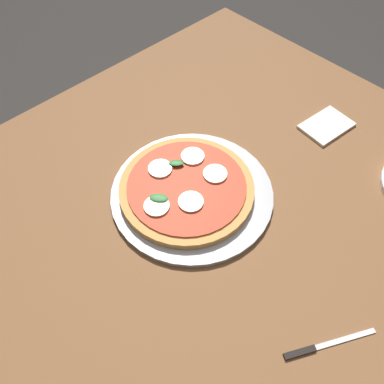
{
  "coord_description": "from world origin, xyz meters",
  "views": [
    {
      "loc": [
        0.43,
        0.33,
        1.45
      ],
      "look_at": [
        0.06,
        -0.06,
        0.74
      ],
      "focal_mm": 36.78,
      "sensor_mm": 36.0,
      "label": 1
    }
  ],
  "objects_px": {
    "dining_table": "(225,216)",
    "knife": "(318,347)",
    "serving_tray": "(192,193)",
    "napkin": "(326,126)",
    "pizza": "(186,188)"
  },
  "relations": [
    {
      "from": "serving_tray",
      "to": "pizza",
      "type": "relative_size",
      "value": 1.21
    },
    {
      "from": "napkin",
      "to": "knife",
      "type": "relative_size",
      "value": 0.81
    },
    {
      "from": "serving_tray",
      "to": "napkin",
      "type": "bearing_deg",
      "value": 168.46
    },
    {
      "from": "serving_tray",
      "to": "knife",
      "type": "distance_m",
      "value": 0.41
    },
    {
      "from": "dining_table",
      "to": "knife",
      "type": "relative_size",
      "value": 7.4
    },
    {
      "from": "serving_tray",
      "to": "dining_table",
      "type": "bearing_deg",
      "value": 137.27
    },
    {
      "from": "serving_tray",
      "to": "knife",
      "type": "relative_size",
      "value": 2.28
    },
    {
      "from": "serving_tray",
      "to": "pizza",
      "type": "distance_m",
      "value": 0.02
    },
    {
      "from": "pizza",
      "to": "napkin",
      "type": "bearing_deg",
      "value": 167.31
    },
    {
      "from": "dining_table",
      "to": "knife",
      "type": "distance_m",
      "value": 0.38
    },
    {
      "from": "pizza",
      "to": "napkin",
      "type": "xyz_separation_m",
      "value": [
        -0.42,
        0.09,
        -0.02
      ]
    },
    {
      "from": "serving_tray",
      "to": "pizza",
      "type": "bearing_deg",
      "value": -54.29
    },
    {
      "from": "dining_table",
      "to": "napkin",
      "type": "height_order",
      "value": "napkin"
    },
    {
      "from": "dining_table",
      "to": "napkin",
      "type": "xyz_separation_m",
      "value": [
        -0.35,
        0.03,
        0.1
      ]
    },
    {
      "from": "dining_table",
      "to": "serving_tray",
      "type": "xyz_separation_m",
      "value": [
        0.06,
        -0.06,
        0.1
      ]
    }
  ]
}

